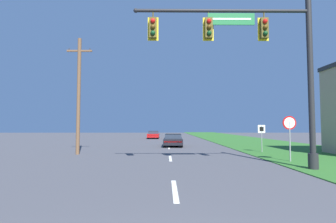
% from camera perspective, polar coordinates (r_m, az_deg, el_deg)
% --- Properties ---
extents(grass_verge_right, '(10.00, 110.00, 0.04)m').
position_cam_1_polar(grass_verge_right, '(33.98, 18.14, -6.38)').
color(grass_verge_right, '#2D6626').
rests_on(grass_verge_right, ground).
extents(road_center_line, '(0.16, 34.80, 0.01)m').
position_cam_1_polar(road_center_line, '(24.25, 0.19, -7.89)').
color(road_center_line, silver).
rests_on(road_center_line, ground).
extents(signal_mast, '(8.41, 0.47, 8.19)m').
position_cam_1_polar(signal_mast, '(13.09, 20.01, 10.82)').
color(signal_mast, '#232326').
rests_on(signal_mast, grass_verge_right).
extents(car_ahead, '(1.96, 4.60, 1.19)m').
position_cam_1_polar(car_ahead, '(26.21, 1.13, -6.23)').
color(car_ahead, black).
rests_on(car_ahead, ground).
extents(far_car, '(1.82, 4.59, 1.19)m').
position_cam_1_polar(far_car, '(42.83, -3.19, -5.07)').
color(far_car, black).
rests_on(far_car, ground).
extents(stop_sign, '(0.76, 0.07, 2.50)m').
position_cam_1_polar(stop_sign, '(16.07, 24.94, -3.31)').
color(stop_sign, gray).
rests_on(stop_sign, grass_verge_right).
extents(route_sign_post, '(0.55, 0.06, 2.03)m').
position_cam_1_polar(route_sign_post, '(21.02, 19.70, -4.26)').
color(route_sign_post, gray).
rests_on(route_sign_post, grass_verge_right).
extents(utility_pole_near, '(1.80, 0.26, 8.28)m').
position_cam_1_polar(utility_pole_near, '(19.70, -18.87, 3.70)').
color(utility_pole_near, brown).
rests_on(utility_pole_near, ground).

